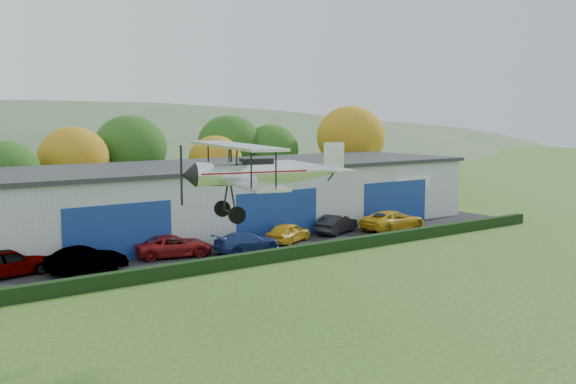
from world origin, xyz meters
TOP-DOWN VIEW (x-y plane):
  - ground at (0.00, 0.00)m, footprint 300.00×300.00m
  - apron at (3.00, 21.00)m, footprint 48.00×9.00m
  - hedge at (3.00, 16.20)m, footprint 46.00×0.60m
  - hangar at (5.00, 27.98)m, footprint 40.60×12.60m
  - tree_belt at (0.85, 40.62)m, footprint 75.70×13.22m
  - car_0 at (-13.67, 21.66)m, footprint 5.07×2.76m
  - car_1 at (-9.70, 20.15)m, footprint 4.53×1.64m
  - car_2 at (-3.71, 21.04)m, footprint 5.33×3.31m
  - car_3 at (0.86, 19.58)m, footprint 4.62×1.98m
  - car_4 at (4.93, 20.53)m, footprint 4.54×3.30m
  - car_5 at (10.05, 21.31)m, footprint 4.62×3.06m
  - car_6 at (14.51, 19.72)m, footprint 5.70×2.84m
  - biplane at (-6.31, 7.12)m, footprint 7.69×8.76m

SIDE VIEW (x-z plane):
  - ground at x=0.00m, z-range 0.00..0.00m
  - apron at x=3.00m, z-range 0.00..0.05m
  - hedge at x=3.00m, z-range 0.00..0.80m
  - car_3 at x=0.86m, z-range 0.05..1.38m
  - car_2 at x=-3.71m, z-range 0.05..1.42m
  - car_4 at x=4.93m, z-range 0.05..1.49m
  - car_5 at x=10.05m, z-range 0.05..1.49m
  - car_1 at x=-9.70m, z-range 0.05..1.53m
  - car_6 at x=14.51m, z-range 0.05..1.60m
  - car_0 at x=-13.67m, z-range 0.05..1.69m
  - hangar at x=5.00m, z-range 0.01..5.31m
  - tree_belt at x=0.85m, z-range 0.55..10.67m
  - biplane at x=-6.31m, z-range 5.06..8.32m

